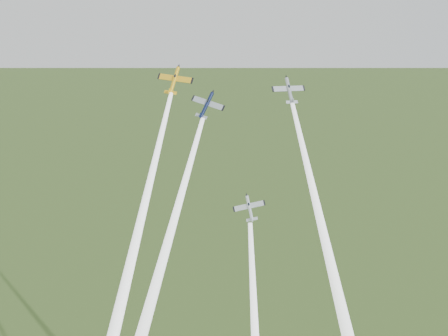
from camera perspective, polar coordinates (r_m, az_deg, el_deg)
plane_yellow at (r=128.98m, az=-5.07°, el=8.86°), size 10.27×7.90×8.34m
smoke_trail_yellow at (r=118.73m, az=-8.88°, el=-7.05°), size 13.15×40.89×55.92m
plane_navy at (r=121.54m, az=-1.77°, el=6.42°), size 10.23×7.45×8.54m
smoke_trail_navy at (r=113.84m, az=-6.19°, el=-9.09°), size 16.15×36.79×51.41m
plane_silver_right at (r=128.29m, az=6.65°, el=7.83°), size 9.46×8.34×7.35m
smoke_trail_silver_right at (r=119.02m, az=10.28°, el=-7.43°), size 17.67×37.60×53.14m
plane_silver_low at (r=117.19m, az=2.61°, el=-4.09°), size 8.26×5.49×7.39m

